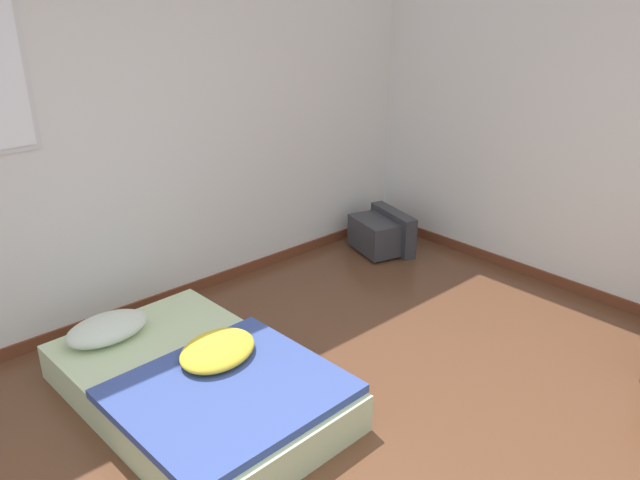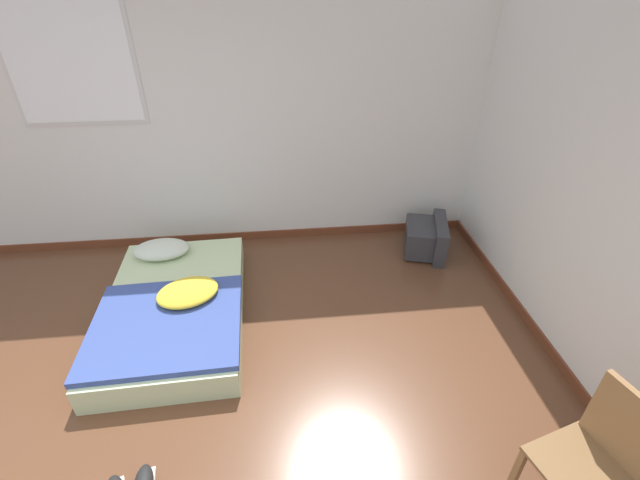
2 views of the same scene
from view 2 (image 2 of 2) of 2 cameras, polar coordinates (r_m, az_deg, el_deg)
ground_plane at (r=3.12m, az=-22.21°, el=-27.36°), size 20.00×20.00×0.00m
wall_back at (r=4.42m, az=-18.19°, el=14.26°), size 8.30×0.08×2.60m
mattress_bed at (r=3.88m, az=-18.82°, el=-8.40°), size 1.18×1.81×0.37m
crt_tv at (r=4.63m, az=14.11°, el=0.33°), size 0.53×0.62×0.37m
wooden_chair at (r=2.81m, az=33.78°, el=-22.76°), size 0.54×0.54×0.88m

